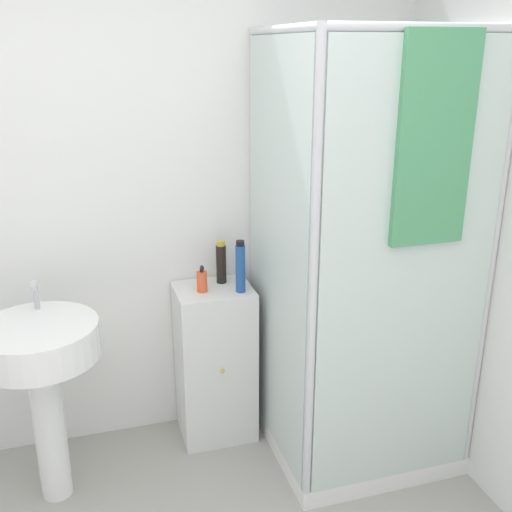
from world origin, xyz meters
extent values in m
cube|color=white|center=(0.00, 1.70, 1.25)|extent=(6.40, 0.06, 2.50)
cube|color=white|center=(1.24, 1.24, 0.04)|extent=(0.85, 0.85, 0.09)
cylinder|color=silver|center=(1.65, 1.65, 1.02)|extent=(0.04, 0.04, 2.04)
cylinder|color=silver|center=(0.83, 1.65, 1.02)|extent=(0.04, 0.04, 2.04)
cylinder|color=silver|center=(1.65, 0.83, 1.02)|extent=(0.04, 0.04, 2.04)
cylinder|color=silver|center=(0.83, 0.83, 1.02)|extent=(0.04, 0.04, 2.04)
cylinder|color=silver|center=(1.24, 0.83, 2.03)|extent=(0.82, 0.04, 0.04)
cylinder|color=silver|center=(1.24, 1.65, 2.03)|extent=(0.82, 0.04, 0.04)
cylinder|color=silver|center=(0.83, 1.24, 2.03)|extent=(0.04, 0.82, 0.04)
cylinder|color=silver|center=(1.65, 1.24, 2.03)|extent=(0.04, 0.82, 0.04)
cube|color=silver|center=(1.24, 0.82, 1.05)|extent=(0.78, 0.01, 1.92)
cube|color=silver|center=(0.82, 1.24, 1.05)|extent=(0.01, 0.78, 1.92)
cylinder|color=#B7BABF|center=(1.46, 1.59, 0.86)|extent=(0.02, 0.02, 1.53)
cylinder|color=#B7BABF|center=(1.46, 1.54, 1.64)|extent=(0.07, 0.07, 0.04)
cube|color=#4C9966|center=(1.30, 0.80, 1.62)|extent=(0.32, 0.03, 0.81)
cube|color=silver|center=(0.58, 1.51, 0.42)|extent=(0.38, 0.31, 0.83)
sphere|color=gold|center=(0.58, 1.34, 0.46)|extent=(0.02, 0.02, 0.02)
cylinder|color=white|center=(-0.23, 1.26, 0.35)|extent=(0.14, 0.14, 0.71)
cylinder|color=white|center=(-0.23, 1.26, 0.78)|extent=(0.51, 0.51, 0.15)
cylinder|color=#B7BABF|center=(-0.23, 1.44, 0.92)|extent=(0.02, 0.02, 0.13)
cube|color=#B7BABF|center=(-0.23, 1.40, 0.98)|extent=(0.02, 0.07, 0.02)
cylinder|color=#E5562D|center=(0.52, 1.48, 0.88)|extent=(0.05, 0.05, 0.10)
cylinder|color=black|center=(0.52, 1.48, 0.94)|extent=(0.02, 0.02, 0.02)
cube|color=black|center=(0.52, 1.47, 0.96)|extent=(0.01, 0.03, 0.01)
cylinder|color=black|center=(0.64, 1.57, 0.93)|extent=(0.05, 0.05, 0.20)
cylinder|color=gold|center=(0.64, 1.57, 1.04)|extent=(0.04, 0.04, 0.02)
cylinder|color=#1E4C93|center=(0.70, 1.43, 0.95)|extent=(0.05, 0.05, 0.24)
cylinder|color=black|center=(0.70, 1.43, 1.08)|extent=(0.04, 0.04, 0.02)
camera|label=1|loc=(-0.01, -1.17, 1.96)|focal=42.00mm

